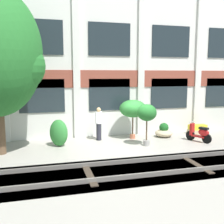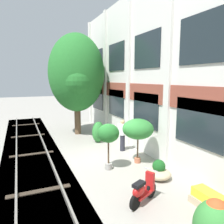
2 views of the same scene
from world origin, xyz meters
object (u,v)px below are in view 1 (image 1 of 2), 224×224
object	(u,v)px
potted_plant_terracotta_small	(133,109)
potted_plant_tall_urn	(147,114)
scooter_near_curb	(200,133)
resident_by_doorway	(99,123)
topiary_hedge	(59,133)
potted_plant_wide_bowl	(164,132)
potted_plant_square_trough	(197,129)

from	to	relation	value
potted_plant_terracotta_small	potted_plant_tall_urn	size ratio (longest dim) A/B	1.03
potted_plant_terracotta_small	scooter_near_curb	distance (m)	3.53
potted_plant_terracotta_small	resident_by_doorway	xyz separation A→B (m)	(-1.78, 0.11, -0.66)
potted_plant_terracotta_small	topiary_hedge	size ratio (longest dim) A/B	1.63
resident_by_doorway	potted_plant_terracotta_small	bearing A→B (deg)	40.24
potted_plant_tall_urn	potted_plant_wide_bowl	world-z (taller)	potted_plant_tall_urn
potted_plant_wide_bowl	potted_plant_tall_urn	bearing A→B (deg)	-137.92
potted_plant_wide_bowl	resident_by_doorway	size ratio (longest dim) A/B	0.56
potted_plant_tall_urn	resident_by_doorway	distance (m)	2.60
potted_plant_terracotta_small	potted_plant_square_trough	size ratio (longest dim) A/B	1.81
potted_plant_wide_bowl	potted_plant_square_trough	bearing A→B (deg)	5.83
potted_plant_wide_bowl	scooter_near_curb	distance (m)	1.92
potted_plant_terracotta_small	potted_plant_tall_urn	xyz separation A→B (m)	(0.16, -1.50, -0.05)
potted_plant_terracotta_small	potted_plant_tall_urn	distance (m)	1.51
potted_plant_square_trough	potted_plant_tall_urn	size ratio (longest dim) A/B	0.57
resident_by_doorway	topiary_hedge	size ratio (longest dim) A/B	1.34
potted_plant_terracotta_small	potted_plant_tall_urn	bearing A→B (deg)	-83.75
potted_plant_wide_bowl	scooter_near_curb	world-z (taller)	scooter_near_curb
potted_plant_tall_urn	resident_by_doorway	bearing A→B (deg)	140.39
potted_plant_tall_urn	potted_plant_wide_bowl	size ratio (longest dim) A/B	2.10
potted_plant_terracotta_small	resident_by_doorway	size ratio (longest dim) A/B	1.21
resident_by_doorway	topiary_hedge	distance (m)	2.15
potted_plant_square_trough	resident_by_doorway	distance (m)	5.75
potted_plant_tall_urn	scooter_near_curb	distance (m)	3.01
potted_plant_square_trough	topiary_hedge	bearing A→B (deg)	-175.05
potted_plant_tall_urn	scooter_near_curb	world-z (taller)	potted_plant_tall_urn
potted_plant_square_trough	scooter_near_curb	distance (m)	1.95
scooter_near_curb	potted_plant_square_trough	bearing A→B (deg)	-55.98
potted_plant_terracotta_small	scooter_near_curb	size ratio (longest dim) A/B	1.59
potted_plant_square_trough	potted_plant_tall_urn	bearing A→B (deg)	-156.35
potted_plant_wide_bowl	topiary_hedge	world-z (taller)	topiary_hedge
scooter_near_curb	topiary_hedge	size ratio (longest dim) A/B	1.02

